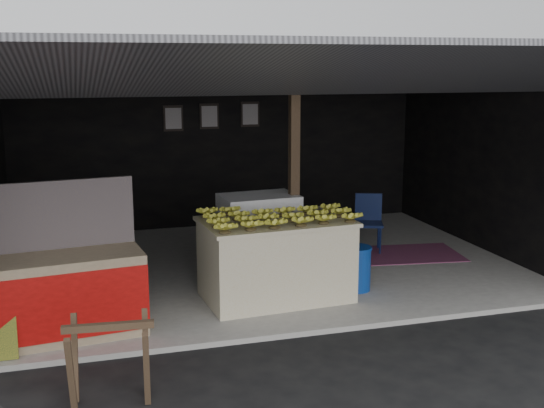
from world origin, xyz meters
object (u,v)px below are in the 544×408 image
object	(u,v)px
sawhorse	(110,354)
water_barrel	(356,269)
white_crate	(259,236)
plastic_chair	(369,218)
neighbor_stall	(67,291)
banana_table	(276,259)

from	to	relation	value
sawhorse	water_barrel	xyz separation A→B (m)	(3.06, 1.98, -0.14)
water_barrel	white_crate	bearing A→B (deg)	138.21
water_barrel	plastic_chair	xyz separation A→B (m)	(0.90, 1.64, 0.24)
white_crate	sawhorse	distance (m)	3.54
neighbor_stall	water_barrel	xyz separation A→B (m)	(3.40, 0.49, -0.21)
banana_table	plastic_chair	size ratio (longest dim) A/B	2.13
banana_table	neighbor_stall	xyz separation A→B (m)	(-2.36, -0.49, -0.01)
plastic_chair	white_crate	bearing A→B (deg)	-138.07
neighbor_stall	white_crate	bearing A→B (deg)	23.18
banana_table	plastic_chair	distance (m)	2.54
white_crate	plastic_chair	xyz separation A→B (m)	(1.89, 0.75, -0.05)
banana_table	sawhorse	world-z (taller)	banana_table
sawhorse	plastic_chair	xyz separation A→B (m)	(3.96, 3.63, 0.10)
neighbor_stall	water_barrel	world-z (taller)	neighbor_stall
banana_table	white_crate	distance (m)	0.90
banana_table	neighbor_stall	distance (m)	2.41
neighbor_stall	water_barrel	bearing A→B (deg)	1.55
white_crate	water_barrel	bearing A→B (deg)	-46.58
banana_table	neighbor_stall	world-z (taller)	neighbor_stall
white_crate	sawhorse	world-z (taller)	white_crate
sawhorse	water_barrel	world-z (taller)	sawhorse
banana_table	white_crate	xyz separation A→B (m)	(0.04, 0.90, 0.06)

